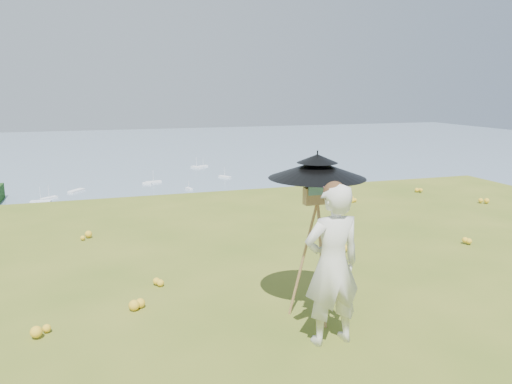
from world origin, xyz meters
name	(u,v)px	position (x,y,z in m)	size (l,w,h in m)	color
ground	(404,286)	(0.00, 0.00, 0.00)	(14.00, 14.00, 0.00)	#52691E
shoreline_tier	(133,322)	(0.00, 75.00, -36.00)	(170.00, 28.00, 8.00)	slate
bay_water	(107,167)	(0.00, 240.00, -34.00)	(700.00, 700.00, 0.00)	#7690A9
slope_trees	(155,299)	(0.00, 35.00, -15.00)	(110.00, 50.00, 6.00)	#154917
harbor_town	(131,286)	(0.00, 75.00, -29.50)	(110.00, 22.00, 5.00)	silver
moored_boats	(73,203)	(-12.50, 161.00, -33.65)	(140.00, 140.00, 0.70)	white
wildflowers	(394,276)	(0.00, 0.25, 0.06)	(10.00, 10.50, 0.12)	yellow
painter	(332,265)	(-1.63, -1.07, 0.86)	(0.63, 0.41, 1.72)	beige
field_easel	(316,248)	(-1.54, -0.46, 0.85)	(0.64, 0.64, 1.69)	brown
sun_umbrella	(317,176)	(-1.54, -0.43, 1.68)	(1.10, 1.10, 0.57)	black
painter_cap	(335,188)	(-1.63, -1.07, 1.67)	(0.22, 0.27, 0.10)	#C06976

